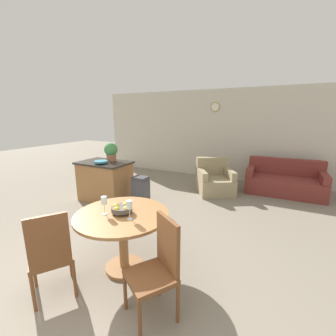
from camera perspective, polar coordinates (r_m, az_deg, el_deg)
name	(u,v)px	position (r m, az deg, el deg)	size (l,w,h in m)	color
ground_plane	(43,324)	(2.85, -29.17, -31.27)	(24.00, 24.00, 0.00)	gray
wall_back	(216,134)	(7.19, 12.12, 8.33)	(8.00, 0.09, 2.70)	beige
dining_table	(123,226)	(2.92, -11.44, -14.29)	(1.15, 1.15, 0.77)	#9E6B3D
dining_chair_near_left	(51,253)	(2.78, -27.68, -18.48)	(0.58, 0.58, 1.00)	brown
dining_chair_near_right	(158,265)	(2.33, -2.59, -23.37)	(0.58, 0.58, 1.00)	brown
fruit_bowl	(122,209)	(2.82, -11.71, -10.05)	(0.25, 0.25, 0.11)	#4C4742
wine_glass_left	(104,201)	(2.80, -15.93, -8.10)	(0.07, 0.07, 0.23)	silver
wine_glass_right	(129,205)	(2.61, -9.80, -9.36)	(0.07, 0.07, 0.23)	silver
kitchen_island	(105,181)	(5.38, -15.66, -3.18)	(1.16, 0.77, 0.90)	#9E6B3D
teal_bowl	(101,162)	(5.10, -16.66, 1.54)	(0.29, 0.29, 0.06)	teal
potted_plant	(111,151)	(5.31, -14.28, 4.19)	(0.30, 0.30, 0.42)	#A36642
trash_bin	(141,192)	(4.88, -6.94, -6.01)	(0.32, 0.26, 0.67)	#47474C
couch	(284,182)	(6.39, 27.39, -3.17)	(1.80, 0.96, 0.84)	maroon
armchair	(214,181)	(5.86, 11.72, -3.29)	(1.16, 1.18, 0.86)	#998966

